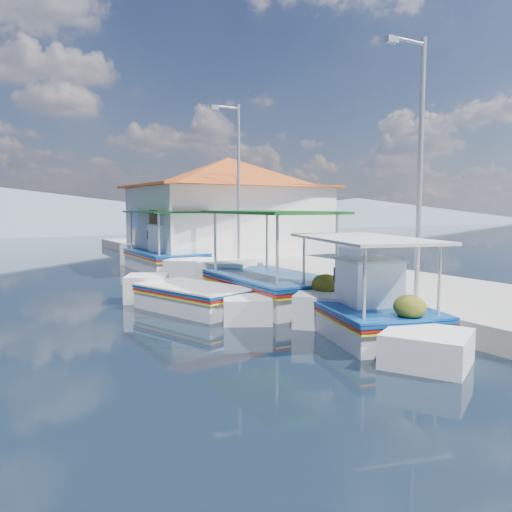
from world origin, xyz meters
TOP-DOWN VIEW (x-y plane):
  - ground at (0.00, 0.00)m, footprint 160.00×160.00m
  - quay at (5.90, 6.00)m, footprint 5.00×44.00m
  - bollards at (3.80, 5.25)m, footprint 0.20×17.20m
  - main_caique at (2.51, 1.63)m, footprint 3.13×6.54m
  - caique_green_canopy at (2.43, 5.19)m, footprint 2.32×7.52m
  - caique_blue_hull at (0.31, 5.49)m, footprint 2.66×5.16m
  - caique_far at (2.64, 13.92)m, footprint 2.33×7.80m
  - harbor_building at (6.20, 15.00)m, footprint 10.49×10.49m
  - lamp_post_near at (4.51, 2.00)m, footprint 1.21×0.14m
  - lamp_post_far at (4.51, 11.00)m, footprint 1.21×0.14m
  - mountain_ridge at (6.54, 56.00)m, footprint 171.40×96.00m

SIDE VIEW (x-z plane):
  - ground at x=0.00m, z-range 0.00..0.00m
  - quay at x=5.90m, z-range 0.00..0.50m
  - caique_blue_hull at x=0.31m, z-range -0.22..0.74m
  - caique_green_canopy at x=2.43m, z-range -0.99..1.83m
  - main_caique at x=2.51m, z-range -0.69..1.55m
  - caique_far at x=2.64m, z-range -0.86..1.87m
  - bollards at x=3.80m, z-range 0.50..0.80m
  - mountain_ridge at x=6.54m, z-range -0.71..4.79m
  - harbor_building at x=6.20m, z-range 0.58..4.98m
  - lamp_post_near at x=4.51m, z-range 0.85..6.85m
  - lamp_post_far at x=4.51m, z-range 0.85..6.85m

